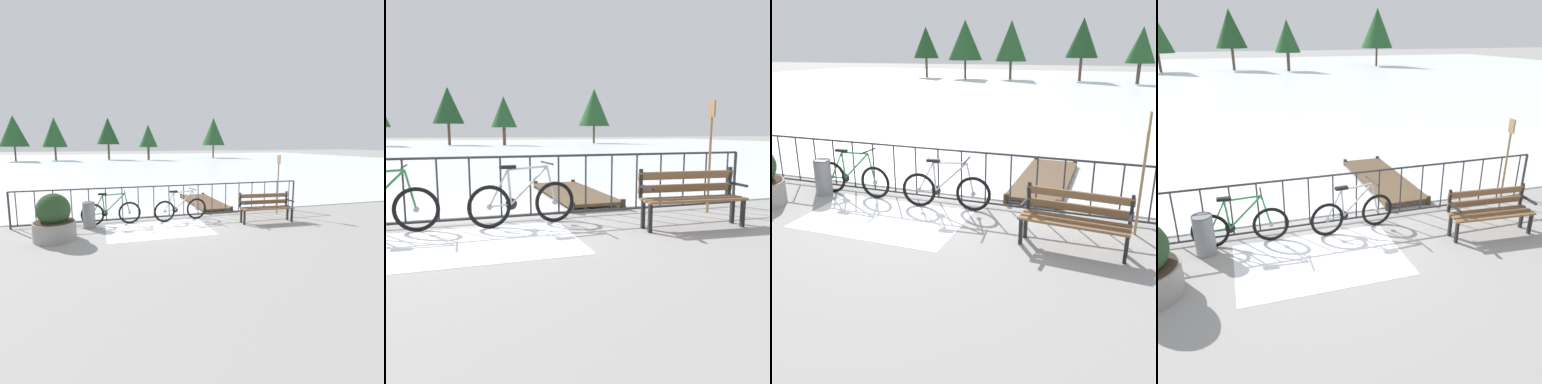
% 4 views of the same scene
% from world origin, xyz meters
% --- Properties ---
extents(ground_plane, '(160.00, 160.00, 0.00)m').
position_xyz_m(ground_plane, '(0.00, 0.00, 0.00)').
color(ground_plane, gray).
extents(frozen_pond, '(80.00, 56.00, 0.03)m').
position_xyz_m(frozen_pond, '(0.00, 28.40, 0.01)').
color(frozen_pond, silver).
rests_on(frozen_pond, ground).
extents(snow_patch, '(2.83, 1.81, 0.01)m').
position_xyz_m(snow_patch, '(-0.56, -1.20, 0.00)').
color(snow_patch, white).
rests_on(snow_patch, ground).
extents(railing_fence, '(9.06, 0.06, 1.07)m').
position_xyz_m(railing_fence, '(-0.00, 0.00, 0.56)').
color(railing_fence, '#2D2D33').
rests_on(railing_fence, ground).
extents(bicycle_near_railing, '(1.71, 0.52, 0.97)m').
position_xyz_m(bicycle_near_railing, '(0.29, -0.35, 0.37)').
color(bicycle_near_railing, black).
rests_on(bicycle_near_railing, ground).
extents(park_bench, '(1.63, 0.60, 0.89)m').
position_xyz_m(park_bench, '(2.73, -1.20, 0.51)').
color(park_bench, brown).
rests_on(park_bench, ground).
extents(oar_upright, '(0.04, 0.16, 1.98)m').
position_xyz_m(oar_upright, '(3.62, -0.40, 1.14)').
color(oar_upright, '#937047').
rests_on(oar_upright, ground).
extents(wooden_dock, '(1.10, 3.26, 0.20)m').
position_xyz_m(wooden_dock, '(1.79, 1.88, 0.12)').
color(wooden_dock, brown).
rests_on(wooden_dock, ground).
extents(tree_far_west, '(3.50, 3.50, 6.06)m').
position_xyz_m(tree_far_west, '(15.01, 36.56, 4.00)').
color(tree_far_west, brown).
rests_on(tree_far_west, ground).
extents(tree_centre, '(2.51, 2.51, 4.73)m').
position_xyz_m(tree_centre, '(4.52, 33.31, 3.22)').
color(tree_centre, brown).
rests_on(tree_centre, ground).
extents(tree_far_east, '(3.04, 3.04, 5.70)m').
position_xyz_m(tree_far_east, '(-0.59, 35.73, 3.90)').
color(tree_far_east, brown).
rests_on(tree_far_east, ground).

